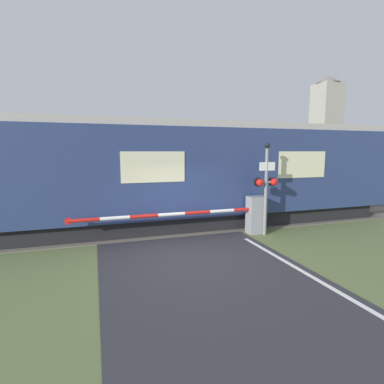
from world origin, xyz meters
name	(u,v)px	position (x,y,z in m)	size (l,w,h in m)	color
ground_plane	(191,257)	(0.00, 0.00, 0.00)	(80.00, 80.00, 0.00)	#5B6B3D
track_bed	(163,226)	(0.00, 3.47, 0.02)	(36.00, 3.20, 0.13)	#666056
train	(146,175)	(-0.63, 3.47, 1.99)	(20.45, 3.09, 3.90)	black
crossing_barrier	(242,215)	(2.35, 1.58, 0.69)	(6.48, 0.44, 1.30)	gray
signal_post	(266,183)	(3.06, 1.27, 1.78)	(0.84, 0.26, 3.13)	gray
distant_building	(325,127)	(21.09, 18.89, 5.39)	(2.66, 2.66, 10.63)	#9E998E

